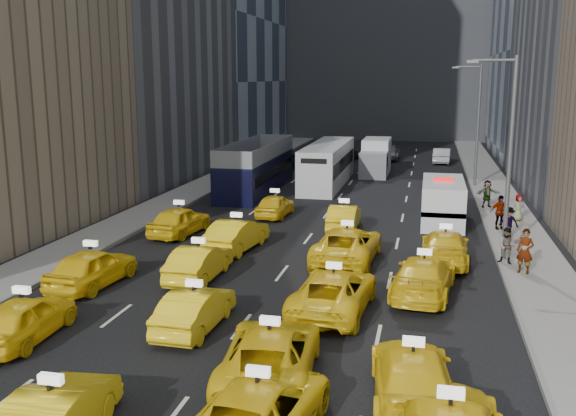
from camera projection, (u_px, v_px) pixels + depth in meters
name	position (u px, v px, depth m)	size (l,w,h in m)	color
ground	(223.00, 351.00, 19.34)	(160.00, 160.00, 0.00)	black
sidewalk_west	(191.00, 192.00, 45.44)	(3.00, 90.00, 0.15)	gray
sidewalk_east	(501.00, 205.00, 41.03)	(3.00, 90.00, 0.15)	gray
curb_west	(211.00, 193.00, 45.14)	(0.15, 90.00, 0.18)	slate
curb_east	(477.00, 203.00, 41.33)	(0.15, 90.00, 0.18)	slate
streetlight_near	(508.00, 151.00, 27.90)	(2.15, 0.22, 9.00)	#595B60
streetlight_far	(477.00, 121.00, 47.03)	(2.15, 0.22, 9.00)	#595B60
taxi_2	(258.00, 409.00, 14.55)	(2.36, 5.12, 1.42)	yellow
taxi_4	(24.00, 318.00, 20.00)	(1.69, 4.21, 1.43)	yellow
taxi_5	(195.00, 309.00, 20.89)	(1.44, 4.12, 1.36)	yellow
taxi_6	(270.00, 354.00, 17.39)	(2.45, 5.31, 1.48)	yellow
taxi_7	(412.00, 376.00, 16.15)	(2.00, 4.93, 1.43)	yellow
taxi_8	(92.00, 267.00, 25.17)	(1.80, 4.48, 1.53)	yellow
taxi_9	(199.00, 262.00, 26.05)	(1.50, 4.30, 1.42)	yellow
taxi_10	(334.00, 292.00, 22.45)	(2.43, 5.28, 1.47)	yellow
taxi_11	(424.00, 277.00, 24.11)	(2.08, 5.12, 1.48)	yellow
taxi_12	(180.00, 221.00, 33.35)	(1.79, 4.45, 1.51)	yellow
taxi_13	(237.00, 235.00, 30.47)	(1.58, 4.54, 1.49)	yellow
taxi_14	(347.00, 245.00, 28.56)	(2.56, 5.56, 1.54)	yellow
taxi_15	(445.00, 247.00, 28.31)	(2.04, 5.01, 1.45)	yellow
taxi_16	(275.00, 205.00, 37.72)	(1.59, 3.96, 1.35)	yellow
taxi_17	(344.00, 217.00, 34.40)	(1.48, 4.23, 1.40)	yellow
nypd_van	(443.00, 202.00, 36.12)	(2.39, 5.99, 2.56)	silver
double_decker	(256.00, 167.00, 45.89)	(4.05, 12.30, 3.51)	black
city_bus	(328.00, 164.00, 48.71)	(4.05, 12.36, 3.14)	silver
box_truck	(376.00, 157.00, 53.95)	(2.86, 6.62, 2.93)	silver
misc_car_0	(437.00, 187.00, 43.64)	(1.60, 4.58, 1.51)	#ABACB3
misc_car_1	(282.00, 160.00, 57.14)	(2.71, 5.88, 1.63)	black
misc_car_2	(388.00, 152.00, 63.61)	(2.10, 5.17, 1.50)	slate
misc_car_3	(348.00, 154.00, 62.69)	(1.61, 4.00, 1.36)	black
misc_car_4	(442.00, 156.00, 60.98)	(1.53, 4.40, 1.45)	#ACAFB4
pedestrian_0	(525.00, 251.00, 26.32)	(0.68, 0.45, 1.87)	gray
pedestrian_1	(507.00, 246.00, 27.65)	(0.78, 0.43, 1.60)	gray
pedestrian_2	(509.00, 222.00, 32.22)	(1.01, 0.42, 1.56)	gray
pedestrian_3	(500.00, 212.00, 33.93)	(1.07, 0.49, 1.83)	gray
pedestrian_4	(518.00, 207.00, 35.98)	(0.74, 0.41, 1.52)	gray
pedestrian_5	(487.00, 194.00, 39.69)	(1.57, 0.45, 1.69)	gray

